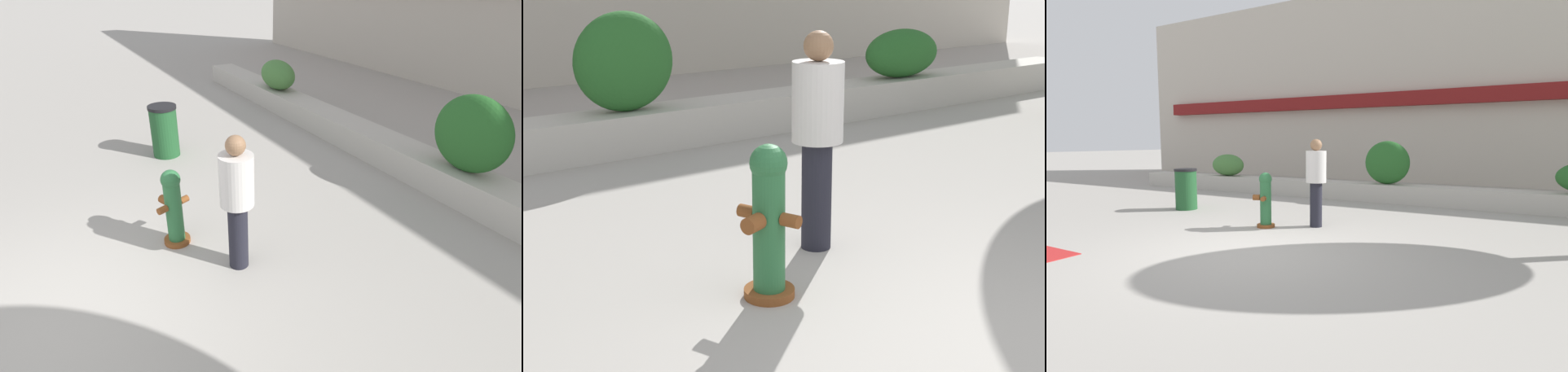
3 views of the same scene
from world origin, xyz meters
TOP-DOWN VIEW (x-y plane):
  - planter_wall_low at (0.00, 6.00)m, footprint 18.00×0.70m
  - hedge_bush_1 at (0.19, 6.00)m, footprint 1.26×0.56m
  - hedge_bush_2 at (4.89, 6.00)m, footprint 1.46×0.63m
  - fire_hydrant at (-0.84, 1.63)m, footprint 0.48×0.47m
  - pedestrian at (0.01, 2.15)m, footprint 0.43×0.43m

SIDE VIEW (x-z plane):
  - planter_wall_low at x=0.00m, z-range 0.00..0.50m
  - fire_hydrant at x=-0.84m, z-range 0.01..1.09m
  - hedge_bush_2 at x=4.89m, z-range 0.50..1.25m
  - pedestrian at x=0.01m, z-range 0.12..1.85m
  - hedge_bush_1 at x=0.19m, z-range 0.50..1.69m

